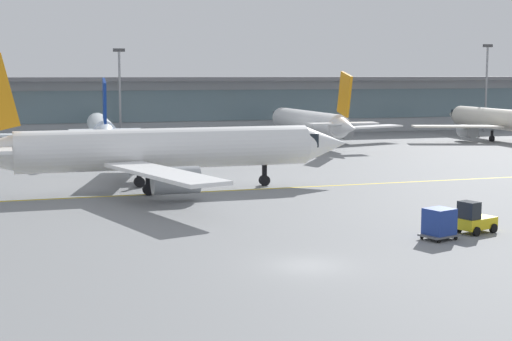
# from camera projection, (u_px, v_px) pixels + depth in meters

# --- Properties ---
(ground_plane) EXTENTS (400.00, 400.00, 0.00)m
(ground_plane) POSITION_uv_depth(u_px,v_px,m) (308.00, 265.00, 40.87)
(ground_plane) COLOR gray
(taxiway_centreline_stripe) EXTENTS (109.98, 2.75, 0.01)m
(taxiway_centreline_stripe) POSITION_uv_depth(u_px,v_px,m) (172.00, 193.00, 65.48)
(taxiway_centreline_stripe) COLOR yellow
(taxiway_centreline_stripe) RESTS_ON ground_plane
(terminal_concourse) EXTENTS (187.43, 11.00, 9.60)m
(terminal_concourse) POSITION_uv_depth(u_px,v_px,m) (119.00, 106.00, 125.84)
(terminal_concourse) COLOR #9EA3A8
(terminal_concourse) RESTS_ON ground_plane
(gate_airplane_2) EXTENTS (27.18, 29.21, 9.68)m
(gate_airplane_2) POSITION_uv_depth(u_px,v_px,m) (101.00, 128.00, 102.84)
(gate_airplane_2) COLOR white
(gate_airplane_2) RESTS_ON ground_plane
(gate_airplane_3) EXTENTS (29.41, 31.57, 10.47)m
(gate_airplane_3) POSITION_uv_depth(u_px,v_px,m) (309.00, 122.00, 111.14)
(gate_airplane_3) COLOR white
(gate_airplane_3) RESTS_ON ground_plane
(gate_airplane_4) EXTENTS (29.41, 31.58, 10.47)m
(gate_airplane_4) POSITION_uv_depth(u_px,v_px,m) (500.00, 120.00, 117.11)
(gate_airplane_4) COLOR silver
(gate_airplane_4) RESTS_ON ground_plane
(taxiing_regional_jet) EXTENTS (35.69, 33.25, 11.84)m
(taxiing_regional_jet) POSITION_uv_depth(u_px,v_px,m) (162.00, 150.00, 66.80)
(taxiing_regional_jet) COLOR white
(taxiing_regional_jet) RESTS_ON ground_plane
(baggage_tug) EXTENTS (2.91, 2.28, 2.10)m
(baggage_tug) POSITION_uv_depth(u_px,v_px,m) (474.00, 219.00, 49.02)
(baggage_tug) COLOR yellow
(baggage_tug) RESTS_ON ground_plane
(cargo_dolly_lead) EXTENTS (2.51, 2.20, 1.94)m
(cargo_dolly_lead) POSITION_uv_depth(u_px,v_px,m) (439.00, 223.00, 47.11)
(cargo_dolly_lead) COLOR #595B60
(cargo_dolly_lead) RESTS_ON ground_plane
(apron_light_mast_1) EXTENTS (1.80, 0.36, 13.98)m
(apron_light_mast_1) POSITION_uv_depth(u_px,v_px,m) (120.00, 90.00, 117.81)
(apron_light_mast_1) COLOR gray
(apron_light_mast_1) RESTS_ON ground_plane
(apron_light_mast_2) EXTENTS (1.80, 0.36, 15.24)m
(apron_light_mast_2) POSITION_uv_depth(u_px,v_px,m) (486.00, 84.00, 134.28)
(apron_light_mast_2) COLOR gray
(apron_light_mast_2) RESTS_ON ground_plane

